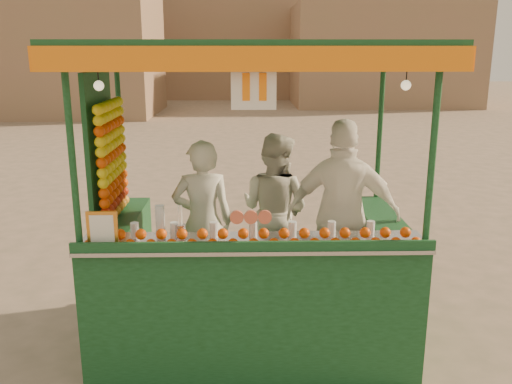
{
  "coord_description": "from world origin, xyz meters",
  "views": [
    {
      "loc": [
        -0.1,
        -4.75,
        2.79
      ],
      "look_at": [
        0.01,
        0.2,
        1.48
      ],
      "focal_mm": 38.01,
      "sensor_mm": 36.0,
      "label": 1
    }
  ],
  "objects_px": {
    "vendor_right": "(343,215)",
    "juice_cart": "(244,254)",
    "vendor_left": "(203,222)",
    "vendor_middle": "(275,210)"
  },
  "relations": [
    {
      "from": "vendor_right",
      "to": "juice_cart",
      "type": "bearing_deg",
      "value": 18.22
    },
    {
      "from": "juice_cart",
      "to": "vendor_right",
      "type": "bearing_deg",
      "value": 9.38
    },
    {
      "from": "juice_cart",
      "to": "vendor_left",
      "type": "distance_m",
      "value": 0.55
    },
    {
      "from": "vendor_left",
      "to": "vendor_middle",
      "type": "relative_size",
      "value": 1.0
    },
    {
      "from": "juice_cart",
      "to": "vendor_left",
      "type": "height_order",
      "value": "juice_cart"
    },
    {
      "from": "vendor_middle",
      "to": "vendor_right",
      "type": "relative_size",
      "value": 0.88
    },
    {
      "from": "vendor_left",
      "to": "vendor_right",
      "type": "height_order",
      "value": "vendor_right"
    },
    {
      "from": "juice_cart",
      "to": "vendor_middle",
      "type": "bearing_deg",
      "value": 65.24
    },
    {
      "from": "vendor_left",
      "to": "vendor_middle",
      "type": "distance_m",
      "value": 0.84
    },
    {
      "from": "juice_cart",
      "to": "vendor_right",
      "type": "distance_m",
      "value": 1.02
    }
  ]
}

